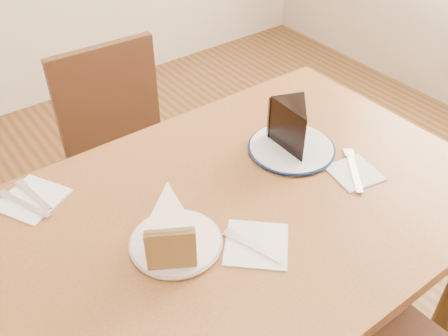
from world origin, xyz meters
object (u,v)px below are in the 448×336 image
chair_far (132,163)px  plate_cream (176,243)px  chocolate_cake (295,130)px  table (238,233)px  plate_navy (291,148)px  carrot_cake (170,225)px

chair_far → plate_cream: bearing=74.8°
plate_cream → chocolate_cake: (0.42, 0.09, 0.06)m
table → plate_cream: plate_cream is taller
table → plate_navy: bearing=18.9°
chair_far → plate_navy: chair_far is taller
chair_far → carrot_cake: 0.74m
chocolate_cake → table: bearing=38.6°
plate_navy → chocolate_cake: size_ratio=1.70×
chair_far → plate_cream: (-0.20, -0.63, 0.28)m
chair_far → plate_cream: chair_far is taller
chair_far → carrot_cake: same height
carrot_cake → plate_navy: bearing=42.9°
plate_cream → carrot_cake: size_ratio=1.41×
carrot_cake → chocolate_cake: 0.44m
carrot_cake → chocolate_cake: (0.43, 0.09, 0.01)m
table → chocolate_cake: bearing=17.4°
chair_far → plate_cream: 0.72m
chair_far → chocolate_cake: (0.22, -0.54, 0.34)m
table → plate_navy: 0.27m
carrot_cake → chocolate_cake: chocolate_cake is taller
table → chair_far: (0.01, 0.61, -0.17)m
table → chair_far: 0.63m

